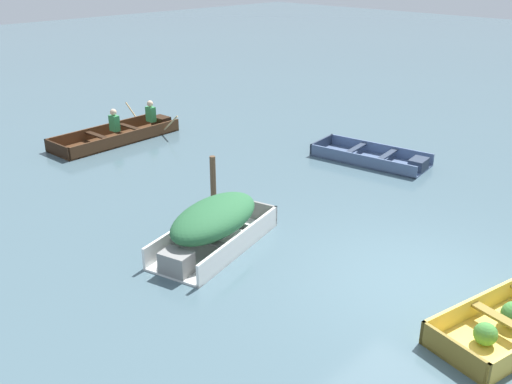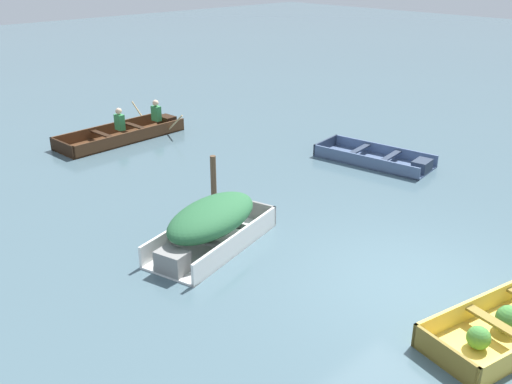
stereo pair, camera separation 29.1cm
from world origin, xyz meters
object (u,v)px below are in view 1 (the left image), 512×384
object	(u,v)px
skiff_white_near_moored	(214,222)
rowboat_dark_varnish_with_crew	(122,133)
skiff_slate_blue_mid_moored	(375,158)
mooring_post	(213,180)

from	to	relation	value
skiff_white_near_moored	rowboat_dark_varnish_with_crew	size ratio (longest dim) A/B	0.76
skiff_slate_blue_mid_moored	mooring_post	distance (m)	4.73
skiff_slate_blue_mid_moored	mooring_post	size ratio (longest dim) A/B	2.90
skiff_slate_blue_mid_moored	rowboat_dark_varnish_with_crew	distance (m)	7.12
skiff_white_near_moored	mooring_post	world-z (taller)	mooring_post
rowboat_dark_varnish_with_crew	mooring_post	size ratio (longest dim) A/B	3.56
skiff_white_near_moored	skiff_slate_blue_mid_moored	xyz separation A→B (m)	(5.90, 0.52, -0.39)
skiff_slate_blue_mid_moored	mooring_post	world-z (taller)	mooring_post
skiff_white_near_moored	mooring_post	xyz separation A→B (m)	(1.29, 1.48, 0.04)
skiff_white_near_moored	mooring_post	bearing A→B (deg)	48.94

